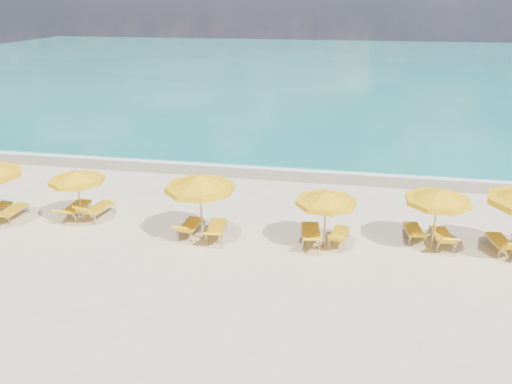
# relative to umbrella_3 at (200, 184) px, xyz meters

# --- Properties ---
(ground_plane) EXTENTS (120.00, 120.00, 0.00)m
(ground_plane) POSITION_rel_umbrella_3_xyz_m (1.60, 0.36, -2.11)
(ground_plane) COLOR beige
(ocean) EXTENTS (120.00, 80.00, 0.30)m
(ocean) POSITION_rel_umbrella_3_xyz_m (1.60, 48.36, -2.11)
(ocean) COLOR #157B75
(ocean) RESTS_ON ground
(wet_sand_band) EXTENTS (120.00, 2.60, 0.01)m
(wet_sand_band) POSITION_rel_umbrella_3_xyz_m (1.60, 7.76, -2.11)
(wet_sand_band) COLOR tan
(wet_sand_band) RESTS_ON ground
(foam_line) EXTENTS (120.00, 1.20, 0.03)m
(foam_line) POSITION_rel_umbrella_3_xyz_m (1.60, 8.56, -2.11)
(foam_line) COLOR white
(foam_line) RESTS_ON ground
(whitecap_near) EXTENTS (14.00, 0.36, 0.05)m
(whitecap_near) POSITION_rel_umbrella_3_xyz_m (-4.40, 17.36, -2.11)
(whitecap_near) COLOR white
(whitecap_near) RESTS_ON ground
(whitecap_far) EXTENTS (18.00, 0.30, 0.05)m
(whitecap_far) POSITION_rel_umbrella_3_xyz_m (9.60, 24.36, -2.11)
(whitecap_far) COLOR white
(whitecap_far) RESTS_ON ground
(umbrella_2) EXTENTS (2.30, 2.30, 2.08)m
(umbrella_2) POSITION_rel_umbrella_3_xyz_m (-5.01, 0.67, -0.33)
(umbrella_2) COLOR tan
(umbrella_2) RESTS_ON ground
(umbrella_3) EXTENTS (3.19, 3.19, 2.47)m
(umbrella_3) POSITION_rel_umbrella_3_xyz_m (0.00, 0.00, 0.00)
(umbrella_3) COLOR tan
(umbrella_3) RESTS_ON ground
(umbrella_4) EXTENTS (2.52, 2.52, 2.11)m
(umbrella_4) POSITION_rel_umbrella_3_xyz_m (4.28, 0.22, -0.31)
(umbrella_4) COLOR tan
(umbrella_4) RESTS_ON ground
(umbrella_5) EXTENTS (2.87, 2.87, 2.21)m
(umbrella_5) POSITION_rel_umbrella_3_xyz_m (7.93, 0.82, -0.23)
(umbrella_5) COLOR tan
(umbrella_5) RESTS_ON ground
(lounger_1_right) EXTENTS (0.63, 1.78, 0.65)m
(lounger_1_right) POSITION_rel_umbrella_3_xyz_m (-7.74, 0.32, -1.90)
(lounger_1_right) COLOR #A5A8AD
(lounger_1_right) RESTS_ON ground
(lounger_2_left) EXTENTS (0.65, 1.90, 0.76)m
(lounger_2_left) POSITION_rel_umbrella_3_xyz_m (-5.42, 0.97, -1.88)
(lounger_2_left) COLOR #A5A8AD
(lounger_2_left) RESTS_ON ground
(lounger_2_right) EXTENTS (0.92, 1.89, 0.86)m
(lounger_2_right) POSITION_rel_umbrella_3_xyz_m (-4.54, 1.07, -1.88)
(lounger_2_right) COLOR #A5A8AD
(lounger_2_right) RESTS_ON ground
(lounger_3_left) EXTENTS (0.66, 1.76, 0.79)m
(lounger_3_left) POSITION_rel_umbrella_3_xyz_m (-0.54, 0.26, -1.89)
(lounger_3_left) COLOR #A5A8AD
(lounger_3_left) RESTS_ON ground
(lounger_3_right) EXTENTS (0.80, 1.90, 0.71)m
(lounger_3_right) POSITION_rel_umbrella_3_xyz_m (0.46, 0.25, -1.89)
(lounger_3_right) COLOR #A5A8AD
(lounger_3_right) RESTS_ON ground
(lounger_4_left) EXTENTS (0.87, 2.04, 0.77)m
(lounger_4_left) POSITION_rel_umbrella_3_xyz_m (3.81, 0.43, -1.87)
(lounger_4_left) COLOR #A5A8AD
(lounger_4_left) RESTS_ON ground
(lounger_4_right) EXTENTS (0.75, 1.73, 0.76)m
(lounger_4_right) POSITION_rel_umbrella_3_xyz_m (4.80, 0.56, -1.90)
(lounger_4_right) COLOR #A5A8AD
(lounger_4_right) RESTS_ON ground
(lounger_5_left) EXTENTS (0.74, 1.72, 0.72)m
(lounger_5_left) POSITION_rel_umbrella_3_xyz_m (7.39, 1.37, -1.90)
(lounger_5_left) COLOR #A5A8AD
(lounger_5_left) RESTS_ON ground
(lounger_5_right) EXTENTS (0.74, 1.80, 0.79)m
(lounger_5_right) POSITION_rel_umbrella_3_xyz_m (8.29, 1.05, -1.89)
(lounger_5_right) COLOR #A5A8AD
(lounger_5_right) RESTS_ON ground
(lounger_6_left) EXTENTS (0.82, 1.73, 0.81)m
(lounger_6_left) POSITION_rel_umbrella_3_xyz_m (10.18, 0.96, -1.89)
(lounger_6_left) COLOR #A5A8AD
(lounger_6_left) RESTS_ON ground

